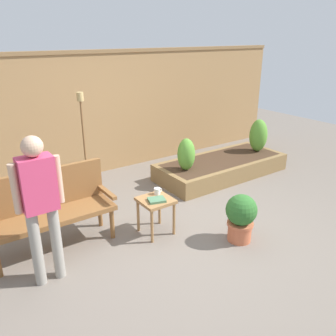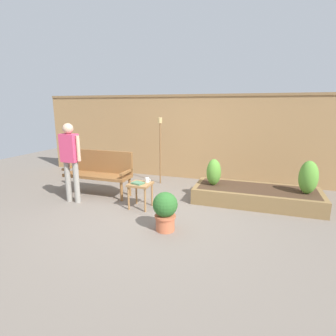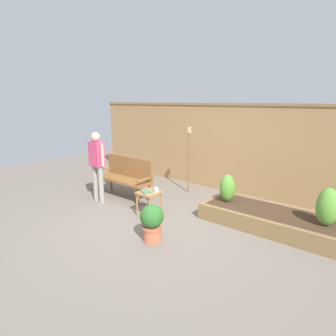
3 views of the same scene
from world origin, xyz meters
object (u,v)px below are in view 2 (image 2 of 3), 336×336
at_px(cup_on_table, 147,180).
at_px(tiki_torch, 160,139).
at_px(person_by_bench, 70,156).
at_px(shrub_far_corner, 308,177).
at_px(side_table, 140,187).
at_px(garden_bench, 100,169).
at_px(potted_boxwood, 165,210).
at_px(shrub_near_bench, 214,172).
at_px(book_on_table, 138,183).

xyz_separation_m(cup_on_table, tiki_torch, (-0.32, 1.56, 0.59)).
bearing_deg(person_by_bench, shrub_far_corner, 13.95).
relative_size(side_table, tiki_torch, 0.30).
relative_size(garden_bench, potted_boxwood, 2.36).
bearing_deg(shrub_far_corner, potted_boxwood, -142.37).
bearing_deg(shrub_near_bench, side_table, -142.19).
distance_m(side_table, shrub_far_corner, 3.08).
bearing_deg(shrub_near_bench, garden_bench, -169.32).
relative_size(cup_on_table, potted_boxwood, 0.19).
height_order(shrub_far_corner, tiki_torch, tiki_torch).
distance_m(shrub_near_bench, tiki_torch, 1.70).
bearing_deg(tiki_torch, person_by_bench, -123.13).
xyz_separation_m(book_on_table, tiki_torch, (-0.20, 1.72, 0.61)).
height_order(potted_boxwood, person_by_bench, person_by_bench).
height_order(book_on_table, tiki_torch, tiki_torch).
bearing_deg(cup_on_table, potted_boxwood, -52.33).
distance_m(potted_boxwood, tiki_torch, 2.71).
height_order(cup_on_table, shrub_far_corner, shrub_far_corner).
distance_m(garden_bench, potted_boxwood, 2.29).
xyz_separation_m(garden_bench, person_by_bench, (-0.23, -0.63, 0.39)).
bearing_deg(shrub_near_bench, cup_on_table, -143.27).
relative_size(book_on_table, shrub_far_corner, 0.33).
xyz_separation_m(garden_bench, side_table, (1.17, -0.49, -0.15)).
bearing_deg(shrub_far_corner, cup_on_table, -163.72).
distance_m(book_on_table, tiki_torch, 1.84).
xyz_separation_m(shrub_far_corner, tiki_torch, (-3.15, 0.73, 0.50)).
bearing_deg(garden_bench, tiki_torch, 51.23).
relative_size(side_table, shrub_far_corner, 0.78).
bearing_deg(shrub_far_corner, shrub_near_bench, 180.00).
distance_m(side_table, shrub_near_bench, 1.53).
xyz_separation_m(potted_boxwood, tiki_torch, (-0.98, 2.41, 0.77)).
bearing_deg(side_table, person_by_bench, -174.26).
xyz_separation_m(cup_on_table, shrub_far_corner, (2.83, 0.83, 0.09)).
bearing_deg(person_by_bench, book_on_table, 3.54).
xyz_separation_m(garden_bench, potted_boxwood, (1.93, -1.23, -0.21)).
xyz_separation_m(side_table, book_on_table, (-0.02, -0.06, 0.10)).
bearing_deg(cup_on_table, shrub_near_bench, 36.73).
bearing_deg(tiki_torch, cup_on_table, -78.28).
bearing_deg(shrub_near_bench, tiki_torch, 152.91).
xyz_separation_m(book_on_table, person_by_bench, (-1.38, -0.09, 0.44)).
distance_m(tiki_torch, person_by_bench, 2.17).
relative_size(book_on_table, shrub_near_bench, 0.38).
xyz_separation_m(garden_bench, shrub_near_bench, (2.38, 0.45, 0.02)).
relative_size(side_table, potted_boxwood, 0.79).
bearing_deg(shrub_near_bench, shrub_far_corner, 0.00).
bearing_deg(potted_boxwood, cup_on_table, 127.67).
bearing_deg(side_table, shrub_far_corner, 17.71).
relative_size(potted_boxwood, tiki_torch, 0.38).
relative_size(shrub_near_bench, person_by_bench, 0.34).
relative_size(cup_on_table, person_by_bench, 0.07).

